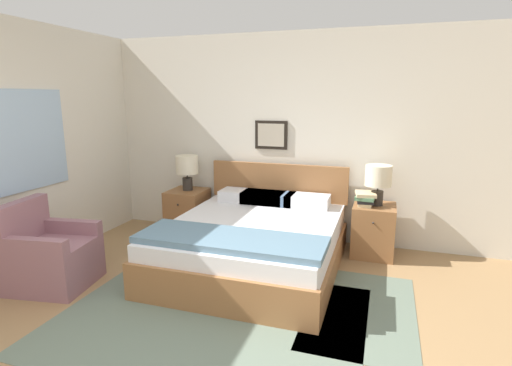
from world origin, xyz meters
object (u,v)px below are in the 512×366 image
object	(u,v)px
table_lamp_near_window	(187,167)
bed	(255,241)
nightstand_by_door	(373,230)
armchair	(50,257)
nightstand_near_window	(188,212)
table_lamp_by_door	(378,178)

from	to	relation	value
table_lamp_near_window	bed	bearing A→B (deg)	-33.09
nightstand_by_door	armchair	bearing A→B (deg)	-148.86
nightstand_by_door	table_lamp_near_window	bearing A→B (deg)	179.58
bed	table_lamp_near_window	size ratio (longest dim) A/B	4.48
bed	nightstand_near_window	size ratio (longest dim) A/B	3.48
table_lamp_near_window	table_lamp_by_door	bearing A→B (deg)	0.00
bed	armchair	distance (m)	2.04
nightstand_near_window	table_lamp_near_window	xyz separation A→B (m)	(0.00, 0.02, 0.61)
bed	table_lamp_near_window	world-z (taller)	table_lamp_near_window
armchair	nightstand_by_door	xyz separation A→B (m)	(2.97, 1.79, 0.00)
bed	nightstand_near_window	bearing A→B (deg)	147.58
table_lamp_by_door	bed	bearing A→B (deg)	-147.44
nightstand_near_window	armchair	bearing A→B (deg)	-107.37
table_lamp_by_door	table_lamp_near_window	bearing A→B (deg)	180.00
bed	nightstand_near_window	xyz separation A→B (m)	(-1.20, 0.76, 0.01)
table_lamp_near_window	table_lamp_by_door	xyz separation A→B (m)	(2.42, 0.00, 0.00)
bed	nightstand_by_door	bearing A→B (deg)	32.35
armchair	table_lamp_near_window	bearing A→B (deg)	153.79
armchair	bed	bearing A→B (deg)	111.39
bed	nightstand_by_door	size ratio (longest dim) A/B	3.48
bed	table_lamp_near_window	bearing A→B (deg)	146.91
armchair	nightstand_near_window	bearing A→B (deg)	153.73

